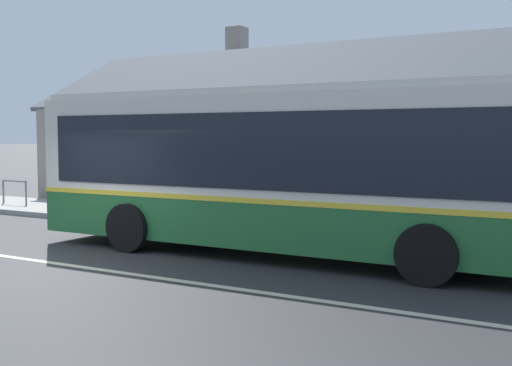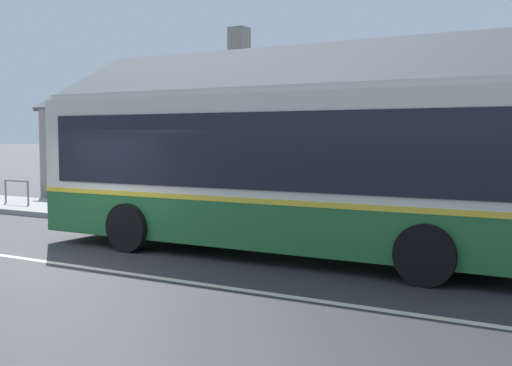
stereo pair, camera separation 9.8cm
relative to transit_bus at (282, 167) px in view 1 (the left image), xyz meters
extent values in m
plane|color=#2D2D30|center=(-3.25, -2.90, -1.75)|extent=(300.00, 300.00, 0.00)
cube|color=#9E9E99|center=(-3.25, 3.10, -1.68)|extent=(60.00, 3.00, 0.15)
cube|color=beige|center=(-3.25, -2.90, -1.75)|extent=(60.00, 0.16, 0.01)
cube|color=gray|center=(-1.41, 10.32, -0.06)|extent=(24.17, 9.40, 3.38)
cube|color=#4C5156|center=(-1.41, 7.97, 2.78)|extent=(24.77, 4.77, 2.45)
cube|color=#4C5156|center=(-1.41, 12.67, 2.78)|extent=(24.77, 4.77, 2.45)
cube|color=gray|center=(-8.05, 11.26, 4.44)|extent=(0.70, 0.70, 1.20)
cube|color=black|center=(-9.87, 5.59, 0.10)|extent=(1.10, 0.06, 1.30)
cube|color=#4C3323|center=(2.22, 5.59, -0.70)|extent=(1.00, 0.06, 2.10)
cube|color=#236633|center=(-0.02, 0.00, -1.04)|extent=(10.47, 2.62, 0.87)
cube|color=yellow|center=(-0.02, 0.00, -0.56)|extent=(10.49, 2.64, 0.10)
cube|color=silver|center=(-0.02, 0.00, 0.45)|extent=(10.47, 2.62, 1.91)
cube|color=silver|center=(-0.02, 0.00, 1.46)|extent=(10.26, 2.49, 0.12)
cube|color=black|center=(-0.03, 1.26, 0.35)|extent=(9.60, 0.14, 1.41)
cube|color=black|center=(0.00, -1.27, 0.35)|extent=(9.60, 0.14, 1.41)
cube|color=#197233|center=(-1.34, 1.25, -1.04)|extent=(2.92, 0.06, 0.61)
cube|color=black|center=(4.04, 1.32, -0.22)|extent=(0.90, 0.04, 2.53)
cylinder|color=black|center=(3.20, 1.29, -1.25)|extent=(1.00, 0.29, 1.00)
cylinder|color=black|center=(3.23, -1.21, -1.25)|extent=(1.00, 0.29, 1.00)
cylinder|color=black|center=(-2.90, 1.21, -1.25)|extent=(1.00, 0.29, 1.00)
cylinder|color=black|center=(-2.87, -1.29, -1.25)|extent=(1.00, 0.29, 1.00)
cube|color=brown|center=(-7.85, 3.00, -1.15)|extent=(1.79, 0.10, 0.04)
cube|color=brown|center=(-7.85, 2.86, -1.15)|extent=(1.79, 0.10, 0.04)
cube|color=brown|center=(-7.85, 2.71, -1.15)|extent=(1.79, 0.10, 0.04)
cube|color=brown|center=(-7.85, 2.59, -0.85)|extent=(1.79, 0.04, 0.10)
cube|color=brown|center=(-7.85, 2.59, -0.71)|extent=(1.79, 0.04, 0.10)
cube|color=black|center=(-7.13, 2.86, -1.38)|extent=(0.08, 0.43, 0.45)
cube|color=black|center=(-8.57, 2.86, -1.38)|extent=(0.08, 0.43, 0.45)
cylinder|color=slate|center=(-11.98, 2.86, -1.23)|extent=(0.06, 0.06, 0.75)
cylinder|color=slate|center=(-10.88, 2.86, -1.23)|extent=(0.06, 0.06, 0.75)
cylinder|color=slate|center=(-11.43, 2.86, -0.85)|extent=(1.10, 0.06, 0.06)
camera|label=1|loc=(5.93, -11.22, 0.62)|focal=45.00mm
camera|label=2|loc=(6.01, -11.17, 0.62)|focal=45.00mm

